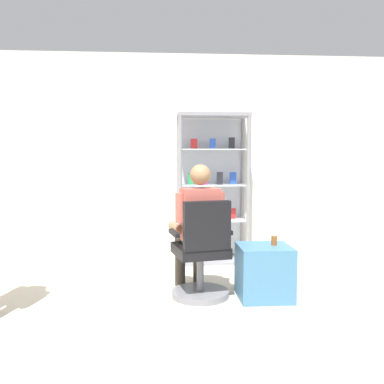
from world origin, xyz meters
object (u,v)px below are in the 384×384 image
display_cabinet_main (212,188)px  tea_glass (274,241)px  storage_crate (264,272)px  office_chair (202,258)px  seated_shopkeeper (197,223)px

display_cabinet_main → tea_glass: size_ratio=20.87×
storage_crate → tea_glass: 0.32m
display_cabinet_main → storage_crate: 1.69m
office_chair → display_cabinet_main: bearing=79.5°
office_chair → tea_glass: size_ratio=10.55×
office_chair → seated_shopkeeper: seated_shopkeeper is taller
seated_shopkeeper → tea_glass: bearing=-13.1°
storage_crate → seated_shopkeeper: bearing=163.5°
office_chair → seated_shopkeeper: size_ratio=0.74×
office_chair → storage_crate: bearing=-2.7°
display_cabinet_main → seated_shopkeeper: size_ratio=1.47×
office_chair → seated_shopkeeper: bearing=101.8°
storage_crate → tea_glass: (0.10, 0.02, 0.30)m
storage_crate → tea_glass: bearing=10.9°
office_chair → seated_shopkeeper: 0.36m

